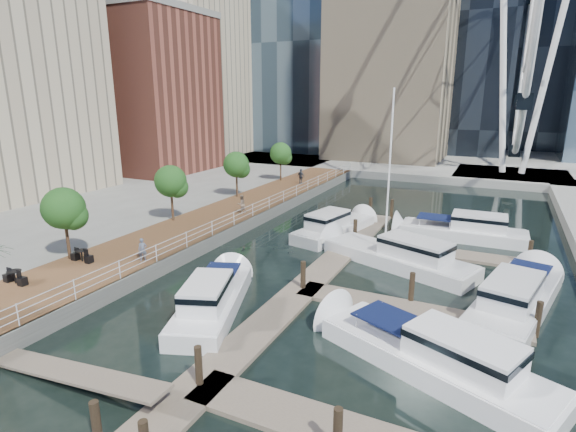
# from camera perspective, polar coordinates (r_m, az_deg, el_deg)

# --- Properties ---
(ground) EXTENTS (520.00, 520.00, 0.00)m
(ground) POSITION_cam_1_polar(r_m,az_deg,el_deg) (21.98, -14.45, -15.57)
(ground) COLOR black
(ground) RESTS_ON ground
(boardwalk) EXTENTS (6.00, 60.00, 1.00)m
(boardwalk) POSITION_cam_1_polar(r_m,az_deg,el_deg) (37.83, -10.55, -1.33)
(boardwalk) COLOR brown
(boardwalk) RESTS_ON ground
(seawall) EXTENTS (0.25, 60.00, 1.00)m
(seawall) POSITION_cam_1_polar(r_m,az_deg,el_deg) (36.20, -6.70, -1.92)
(seawall) COLOR #595954
(seawall) RESTS_ON ground
(land_far) EXTENTS (200.00, 114.00, 1.00)m
(land_far) POSITION_cam_1_polar(r_m,az_deg,el_deg) (117.35, 19.54, 9.10)
(land_far) COLOR gray
(land_far) RESTS_ON ground
(pier) EXTENTS (14.00, 12.00, 1.00)m
(pier) POSITION_cam_1_polar(r_m,az_deg,el_deg) (67.03, 26.48, 4.48)
(pier) COLOR gray
(pier) RESTS_ON ground
(railing) EXTENTS (0.10, 60.00, 1.05)m
(railing) POSITION_cam_1_polar(r_m,az_deg,el_deg) (35.97, -6.88, -0.34)
(railing) COLOR white
(railing) RESTS_ON boardwalk
(floating_docks) EXTENTS (16.00, 34.00, 2.60)m
(floating_docks) POSITION_cam_1_polar(r_m,az_deg,el_deg) (26.78, 13.56, -8.53)
(floating_docks) COLOR #6D6051
(floating_docks) RESTS_ON ground
(midrise_condos) EXTENTS (19.00, 67.00, 28.00)m
(midrise_condos) POSITION_cam_1_polar(r_m,az_deg,el_deg) (61.83, -23.81, 16.09)
(midrise_condos) COLOR #BCAD8E
(midrise_condos) RESTS_ON ground
(street_trees) EXTENTS (2.60, 42.60, 4.60)m
(street_trees) POSITION_cam_1_polar(r_m,az_deg,el_deg) (37.66, -14.69, 4.29)
(street_trees) COLOR #3F2B1C
(street_trees) RESTS_ON ground
(yacht_foreground) EXTENTS (11.16, 6.93, 2.15)m
(yacht_foreground) POSITION_cam_1_polar(r_m,az_deg,el_deg) (20.51, 17.88, -18.26)
(yacht_foreground) COLOR white
(yacht_foreground) RESTS_ON ground
(pedestrian_near) EXTENTS (0.64, 0.60, 1.47)m
(pedestrian_near) POSITION_cam_1_polar(r_m,az_deg,el_deg) (29.42, -17.99, -4.10)
(pedestrian_near) COLOR #50586B
(pedestrian_near) RESTS_ON boardwalk
(pedestrian_mid) EXTENTS (0.89, 0.98, 1.65)m
(pedestrian_mid) POSITION_cam_1_polar(r_m,az_deg,el_deg) (39.41, -5.93, 1.51)
(pedestrian_mid) COLOR #826C59
(pedestrian_mid) RESTS_ON boardwalk
(pedestrian_far) EXTENTS (1.12, 0.73, 1.76)m
(pedestrian_far) POSITION_cam_1_polar(r_m,az_deg,el_deg) (52.47, 1.66, 5.05)
(pedestrian_far) COLOR #343741
(pedestrian_far) RESTS_ON boardwalk
(moored_yachts) EXTENTS (19.85, 35.66, 11.50)m
(moored_yachts) POSITION_cam_1_polar(r_m,az_deg,el_deg) (29.20, 12.74, -7.50)
(moored_yachts) COLOR silver
(moored_yachts) RESTS_ON ground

